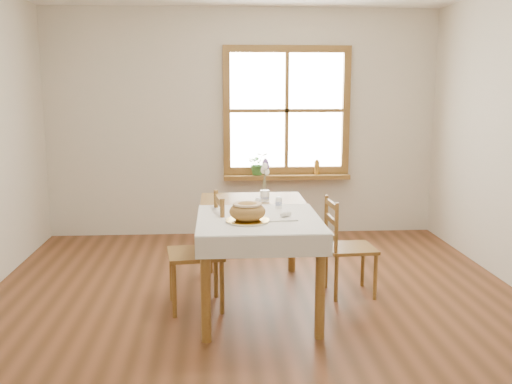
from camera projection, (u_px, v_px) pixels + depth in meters
ground at (259, 314)px, 4.36m from camera, size 5.00×5.00×0.00m
room_walls at (259, 88)px, 4.05m from camera, size 4.60×5.10×2.65m
window at (287, 111)px, 6.56m from camera, size 1.46×0.08×1.46m
window_sill at (287, 177)px, 6.63m from camera, size 1.46×0.20×0.05m
dining_table at (256, 221)px, 4.54m from camera, size 0.90×1.60×0.75m
table_linen at (259, 219)px, 4.22m from camera, size 0.91×0.99×0.01m
chair_left at (195, 252)px, 4.44m from camera, size 0.49×0.47×0.90m
chair_right at (351, 247)px, 4.74m from camera, size 0.42×0.41×0.82m
bread_plate at (247, 221)px, 4.10m from camera, size 0.36×0.36×0.02m
bread_loaf at (247, 210)px, 4.08m from camera, size 0.26×0.26×0.14m
egg_napkin at (278, 218)px, 4.20m from camera, size 0.28×0.24×0.01m
eggs at (278, 214)px, 4.20m from camera, size 0.21×0.20×0.04m
salt_shaker at (258, 203)px, 4.53m from camera, size 0.06×0.06×0.10m
pepper_shaker at (279, 202)px, 4.55m from camera, size 0.05×0.05×0.10m
flower_vase at (265, 196)px, 4.87m from camera, size 0.10×0.10×0.09m
lavender_bouquet at (265, 176)px, 4.84m from camera, size 0.14×0.14×0.27m
potted_plant at (258, 166)px, 6.58m from camera, size 0.25×0.28×0.20m
amber_bottle at (317, 167)px, 6.63m from camera, size 0.07×0.07×0.17m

